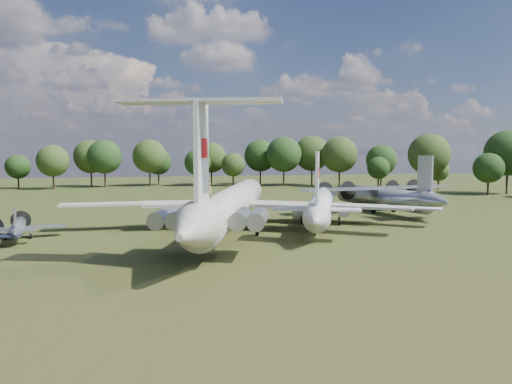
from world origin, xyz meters
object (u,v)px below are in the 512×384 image
object	(u,v)px
il62_airliner	(232,210)
small_prop_northwest	(18,230)
tu104_jet	(321,209)
an12_transport	(381,200)
person_on_il62	(209,191)

from	to	relation	value
il62_airliner	small_prop_northwest	size ratio (longest dim) A/B	4.06
il62_airliner	tu104_jet	distance (m)	14.58
tu104_jet	small_prop_northwest	bearing A→B (deg)	-152.57
il62_airliner	tu104_jet	size ratio (longest dim) A/B	1.34
an12_transport	tu104_jet	bearing A→B (deg)	-153.93
person_on_il62	il62_airliner	bearing A→B (deg)	-105.38
an12_transport	small_prop_northwest	world-z (taller)	an12_transport
small_prop_northwest	person_on_il62	size ratio (longest dim) A/B	9.09
il62_airliner	person_on_il62	size ratio (longest dim) A/B	36.91
il62_airliner	tu104_jet	xyz separation A→B (m)	(13.88, 4.43, -0.70)
tu104_jet	small_prop_northwest	world-z (taller)	tu104_jet
an12_transport	il62_airliner	bearing A→B (deg)	-161.66
il62_airliner	small_prop_northwest	xyz separation A→B (m)	(-25.86, 1.30, -1.84)
person_on_il62	small_prop_northwest	bearing A→B (deg)	-35.60
tu104_jet	person_on_il62	size ratio (longest dim) A/B	27.53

